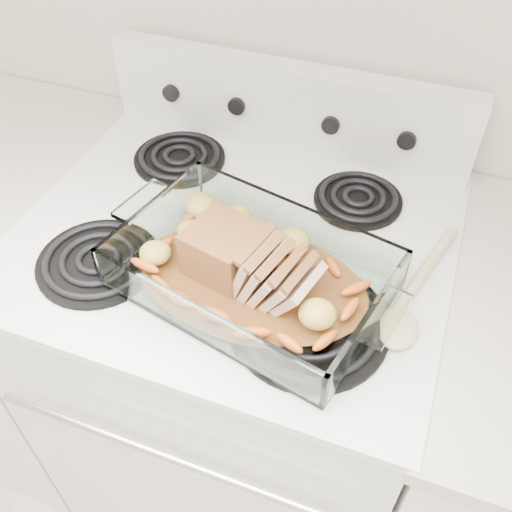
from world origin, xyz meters
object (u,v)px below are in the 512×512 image
(electric_range, at_px, (240,368))
(baking_dish, at_px, (252,276))
(counter_left, at_px, (12,298))
(pork_roast, at_px, (239,261))

(electric_range, height_order, baking_dish, electric_range)
(counter_left, height_order, pork_roast, pork_roast)
(pork_roast, bearing_deg, baking_dish, 4.84)
(counter_left, distance_m, pork_roast, 0.90)
(counter_left, xyz_separation_m, pork_roast, (0.72, -0.12, 0.53))
(electric_range, distance_m, baking_dish, 0.50)
(baking_dish, distance_m, pork_roast, 0.04)
(counter_left, bearing_deg, electric_range, 0.10)
(electric_range, xyz_separation_m, baking_dish, (0.08, -0.12, 0.48))
(counter_left, bearing_deg, baking_dish, -9.08)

